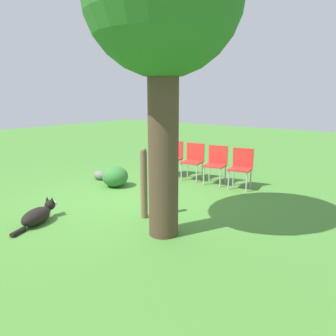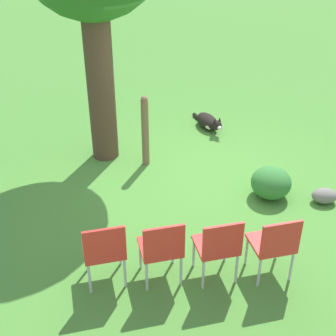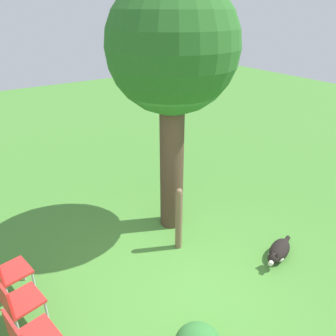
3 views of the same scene
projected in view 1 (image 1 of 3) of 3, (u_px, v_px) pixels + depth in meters
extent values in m
plane|color=#478433|center=(126.00, 202.00, 6.11)|extent=(30.00, 30.00, 0.00)
cylinder|color=#4C3828|center=(163.00, 144.00, 4.43)|extent=(0.42, 0.42, 2.61)
ellipsoid|color=black|center=(36.00, 216.00, 5.05)|extent=(0.66, 0.49, 0.25)
ellipsoid|color=silver|center=(43.00, 214.00, 5.20)|extent=(0.28, 0.31, 0.15)
sphere|color=black|center=(50.00, 205.00, 5.35)|extent=(0.22, 0.22, 0.17)
cylinder|color=silver|center=(54.00, 204.00, 5.44)|extent=(0.10, 0.10, 0.07)
cone|color=black|center=(47.00, 199.00, 5.34)|extent=(0.05, 0.05, 0.08)
cone|color=black|center=(52.00, 199.00, 5.31)|extent=(0.05, 0.05, 0.08)
cylinder|color=black|center=(18.00, 232.00, 4.69)|extent=(0.27, 0.17, 0.07)
cylinder|color=brown|center=(144.00, 185.00, 5.23)|extent=(0.11, 0.11, 1.08)
sphere|color=brown|center=(143.00, 151.00, 5.11)|extent=(0.10, 0.10, 0.10)
cube|color=red|center=(171.00, 159.00, 7.98)|extent=(0.50, 0.51, 0.04)
cube|color=red|center=(175.00, 149.00, 8.10)|extent=(0.12, 0.44, 0.40)
cylinder|color=#B7B7BC|center=(175.00, 170.00, 7.79)|extent=(0.03, 0.03, 0.41)
cylinder|color=#B7B7BC|center=(161.00, 169.00, 7.96)|extent=(0.03, 0.03, 0.41)
cylinder|color=#B7B7BC|center=(181.00, 167.00, 8.10)|extent=(0.03, 0.03, 0.41)
cylinder|color=#B7B7BC|center=(168.00, 166.00, 8.27)|extent=(0.03, 0.03, 0.41)
cube|color=red|center=(192.00, 162.00, 7.62)|extent=(0.50, 0.51, 0.04)
cube|color=red|center=(195.00, 152.00, 7.74)|extent=(0.12, 0.44, 0.40)
cylinder|color=#B7B7BC|center=(197.00, 174.00, 7.43)|extent=(0.03, 0.03, 0.41)
cylinder|color=#B7B7BC|center=(181.00, 172.00, 7.60)|extent=(0.03, 0.03, 0.41)
cylinder|color=#B7B7BC|center=(202.00, 171.00, 7.74)|extent=(0.03, 0.03, 0.41)
cylinder|color=#B7B7BC|center=(188.00, 169.00, 7.91)|extent=(0.03, 0.03, 0.41)
cube|color=red|center=(215.00, 165.00, 7.26)|extent=(0.50, 0.51, 0.04)
cube|color=red|center=(218.00, 154.00, 7.38)|extent=(0.12, 0.44, 0.40)
cylinder|color=#B7B7BC|center=(220.00, 178.00, 7.06)|extent=(0.03, 0.03, 0.41)
cylinder|color=#B7B7BC|center=(204.00, 176.00, 7.23)|extent=(0.03, 0.03, 0.41)
cylinder|color=#B7B7BC|center=(225.00, 174.00, 7.38)|extent=(0.03, 0.03, 0.41)
cylinder|color=#B7B7BC|center=(209.00, 173.00, 7.55)|extent=(0.03, 0.03, 0.41)
cube|color=red|center=(240.00, 169.00, 6.89)|extent=(0.50, 0.51, 0.04)
cube|color=red|center=(243.00, 157.00, 7.01)|extent=(0.12, 0.44, 0.40)
cylinder|color=#B7B7BC|center=(247.00, 182.00, 6.70)|extent=(0.03, 0.03, 0.41)
cylinder|color=#B7B7BC|center=(229.00, 180.00, 6.87)|extent=(0.03, 0.03, 0.41)
cylinder|color=#B7B7BC|center=(251.00, 178.00, 7.01)|extent=(0.03, 0.03, 0.41)
cylinder|color=#B7B7BC|center=(233.00, 176.00, 7.18)|extent=(0.03, 0.03, 0.41)
ellipsoid|color=slate|center=(100.00, 175.00, 7.70)|extent=(0.26, 0.35, 0.21)
ellipsoid|color=#337533|center=(115.00, 176.00, 7.10)|extent=(0.56, 0.56, 0.45)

